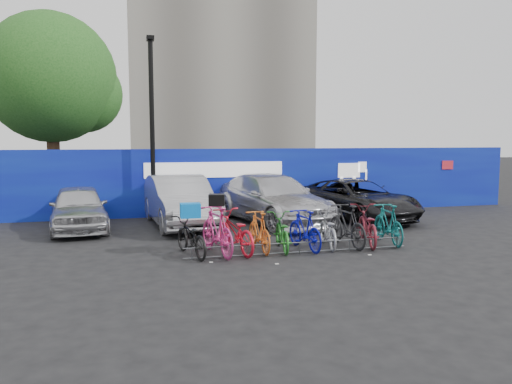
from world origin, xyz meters
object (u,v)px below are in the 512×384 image
object	(u,v)px
bike_rack	(300,247)
bike_7	(347,225)
tree	(57,81)
car_3	(356,200)
car_0	(79,208)
bike_5	(305,230)
bike_9	(388,224)
car_1	(180,201)
bike_2	(235,232)
bike_1	(217,230)
bike_4	(282,232)
lamppost	(152,123)
bike_3	(259,231)
bike_0	(191,237)
bike_6	(327,229)
car_2	(272,199)
bike_8	(367,226)

from	to	relation	value
bike_rack	bike_7	size ratio (longest dim) A/B	3.03
tree	car_3	world-z (taller)	tree
car_0	bike_5	distance (m)	7.14
bike_5	bike_9	size ratio (longest dim) A/B	0.95
car_0	car_1	distance (m)	3.04
car_0	bike_2	size ratio (longest dim) A/B	2.05
bike_1	bike_4	world-z (taller)	bike_1
lamppost	bike_2	bearing A→B (deg)	-72.67
bike_3	bike_4	distance (m)	0.58
bike_5	bike_7	distance (m)	1.18
bike_0	bike_3	xyz separation A→B (m)	(1.69, 0.08, 0.04)
bike_3	bike_7	size ratio (longest dim) A/B	0.91
lamppost	car_3	xyz separation A→B (m)	(6.75, -1.55, -2.59)
bike_1	bike_9	world-z (taller)	bike_1
tree	bike_5	bearing A→B (deg)	-55.51
bike_rack	bike_1	distance (m)	2.03
car_3	bike_6	world-z (taller)	car_3
bike_0	bike_9	bearing A→B (deg)	166.65
bike_6	bike_7	world-z (taller)	bike_7
bike_0	bike_4	world-z (taller)	bike_0
car_0	bike_0	distance (m)	5.11
tree	bike_5	size ratio (longest dim) A/B	4.61
car_0	car_2	size ratio (longest dim) A/B	0.74
car_1	bike_2	xyz separation A→B (m)	(0.96, -4.10, -0.28)
lamppost	car_1	size ratio (longest dim) A/B	1.26
tree	car_2	bearing A→B (deg)	-39.35
bike_5	bike_6	size ratio (longest dim) A/B	0.98
lamppost	car_3	world-z (taller)	lamppost
car_3	bike_7	world-z (taller)	car_3
car_0	bike_6	size ratio (longest dim) A/B	2.33
car_2	bike_7	xyz separation A→B (m)	(0.83, -4.10, -0.23)
car_2	bike_6	xyz separation A→B (m)	(0.34, -4.02, -0.33)
car_3	bike_3	bearing A→B (deg)	-154.02
bike_6	car_1	bearing A→B (deg)	-40.55
bike_1	bike_9	bearing A→B (deg)	170.18
car_2	bike_2	distance (m)	4.59
bike_2	bike_6	bearing A→B (deg)	167.39
bike_4	bike_9	distance (m)	2.95
bike_2	bike_9	bearing A→B (deg)	166.49
bike_rack	car_1	size ratio (longest dim) A/B	1.16
bike_5	bike_8	xyz separation A→B (m)	(1.76, 0.15, 0.01)
bike_rack	bike_2	distance (m)	1.62
tree	car_3	size ratio (longest dim) A/B	1.59
car_1	bike_6	distance (m)	5.29
bike_5	bike_7	world-z (taller)	bike_7
car_2	bike_1	distance (m)	4.92
bike_3	bike_4	world-z (taller)	bike_3
car_1	bike_5	xyz separation A→B (m)	(2.72, -4.21, -0.29)
bike_6	bike_8	xyz separation A→B (m)	(1.08, -0.03, 0.06)
bike_5	bike_7	bearing A→B (deg)	176.12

